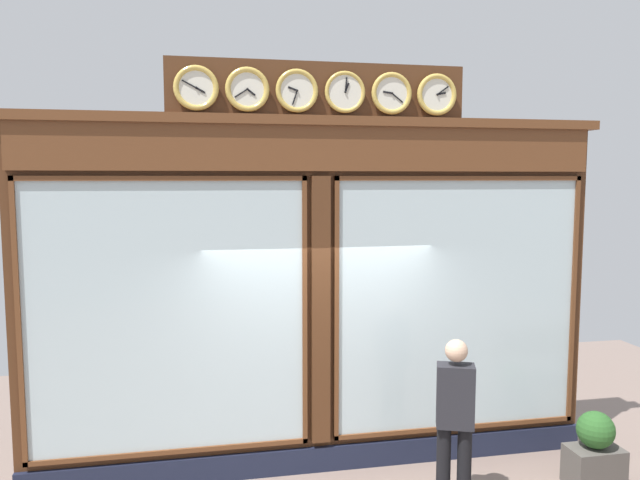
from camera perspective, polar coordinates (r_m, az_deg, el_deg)
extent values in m
cube|color=#4C2B16|center=(6.78, -0.25, -5.64)|extent=(6.31, 0.30, 3.79)
cube|color=#191E33|center=(7.18, 0.03, -19.78)|extent=(6.31, 0.08, 0.28)
cube|color=brown|center=(6.46, 0.07, 8.57)|extent=(6.18, 0.08, 0.48)
cube|color=brown|center=(6.50, 0.04, 11.10)|extent=(6.43, 0.20, 0.10)
cube|color=silver|center=(7.12, 12.84, -5.96)|extent=(2.80, 0.02, 2.81)
cube|color=brown|center=(6.96, 13.18, 5.64)|extent=(2.90, 0.04, 0.05)
cube|color=brown|center=(7.52, 12.65, -16.73)|extent=(2.90, 0.04, 0.05)
cube|color=brown|center=(7.79, 22.57, -5.25)|extent=(0.05, 0.04, 2.91)
cube|color=brown|center=(6.65, 1.55, -6.64)|extent=(0.05, 0.04, 2.91)
cube|color=silver|center=(6.52, -14.02, -7.06)|extent=(2.80, 0.02, 2.81)
cube|color=brown|center=(6.34, -14.35, 5.61)|extent=(2.90, 0.04, 0.05)
cube|color=brown|center=(6.96, -13.72, -18.67)|extent=(2.90, 0.04, 0.05)
cube|color=brown|center=(6.73, -26.35, -7.11)|extent=(0.05, 0.04, 2.91)
cube|color=brown|center=(6.59, -1.44, -6.77)|extent=(0.05, 0.04, 2.91)
cube|color=#4C2B16|center=(6.62, 0.05, -6.69)|extent=(0.20, 0.10, 2.91)
cube|color=#4C2B16|center=(6.58, -0.04, 13.63)|extent=(3.17, 0.06, 0.63)
cylinder|color=silver|center=(6.86, 10.86, 13.20)|extent=(0.36, 0.02, 0.36)
torus|color=gold|center=(6.86, 10.87, 13.21)|extent=(0.45, 0.06, 0.45)
cube|color=black|center=(6.87, 11.29, 13.28)|extent=(0.10, 0.01, 0.04)
cube|color=black|center=(6.88, 11.41, 13.54)|extent=(0.13, 0.01, 0.10)
sphere|color=black|center=(6.84, 10.92, 13.22)|extent=(0.02, 0.02, 0.02)
cylinder|color=silver|center=(6.69, 6.71, 13.46)|extent=(0.36, 0.02, 0.36)
torus|color=gold|center=(6.68, 6.72, 13.46)|extent=(0.44, 0.05, 0.44)
cube|color=black|center=(6.66, 6.34, 13.55)|extent=(0.10, 0.01, 0.03)
cube|color=black|center=(6.69, 7.25, 13.05)|extent=(0.13, 0.01, 0.10)
sphere|color=black|center=(6.67, 6.76, 13.48)|extent=(0.02, 0.02, 0.02)
cylinder|color=silver|center=(6.55, 2.35, 13.65)|extent=(0.36, 0.02, 0.36)
torus|color=gold|center=(6.55, 2.36, 13.66)|extent=(0.43, 0.04, 0.43)
cube|color=black|center=(6.55, 2.54, 14.06)|extent=(0.05, 0.01, 0.10)
cube|color=black|center=(6.55, 2.45, 14.33)|extent=(0.03, 0.01, 0.15)
sphere|color=black|center=(6.53, 2.39, 13.67)|extent=(0.02, 0.02, 0.02)
cylinder|color=silver|center=(6.45, -2.17, 13.78)|extent=(0.36, 0.02, 0.36)
torus|color=gold|center=(6.45, -2.17, 13.78)|extent=(0.44, 0.05, 0.44)
cube|color=black|center=(6.43, -2.57, 13.94)|extent=(0.10, 0.01, 0.05)
cube|color=black|center=(6.42, -2.37, 13.16)|extent=(0.06, 0.01, 0.15)
sphere|color=black|center=(6.44, -2.15, 13.80)|extent=(0.02, 0.02, 0.02)
cylinder|color=silver|center=(6.39, -6.81, 13.82)|extent=(0.36, 0.02, 0.36)
torus|color=gold|center=(6.39, -6.81, 13.82)|extent=(0.45, 0.06, 0.45)
cube|color=black|center=(6.38, -6.45, 13.56)|extent=(0.09, 0.01, 0.07)
cube|color=black|center=(6.37, -7.39, 13.46)|extent=(0.13, 0.01, 0.09)
sphere|color=black|center=(6.37, -6.80, 13.84)|extent=(0.02, 0.02, 0.02)
cylinder|color=silver|center=(6.37, -11.51, 13.77)|extent=(0.36, 0.02, 0.36)
torus|color=gold|center=(6.37, -11.51, 13.77)|extent=(0.45, 0.06, 0.45)
cube|color=black|center=(6.35, -11.11, 13.58)|extent=(0.09, 0.01, 0.06)
cube|color=black|center=(6.36, -12.15, 14.08)|extent=(0.14, 0.01, 0.08)
sphere|color=black|center=(6.35, -11.51, 13.79)|extent=(0.02, 0.02, 0.02)
cylinder|color=black|center=(6.53, 11.47, -19.99)|extent=(0.14, 0.14, 0.82)
cylinder|color=black|center=(6.54, 13.33, -19.98)|extent=(0.14, 0.14, 0.82)
cube|color=#232328|center=(6.26, 12.55, -14.04)|extent=(0.41, 0.33, 0.62)
sphere|color=tan|center=(6.12, 12.64, -10.07)|extent=(0.22, 0.22, 0.22)
cube|color=#4C4742|center=(7.46, 24.24, -18.73)|extent=(0.56, 0.36, 0.41)
sphere|color=#285623|center=(7.30, 24.38, -15.86)|extent=(0.39, 0.39, 0.39)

